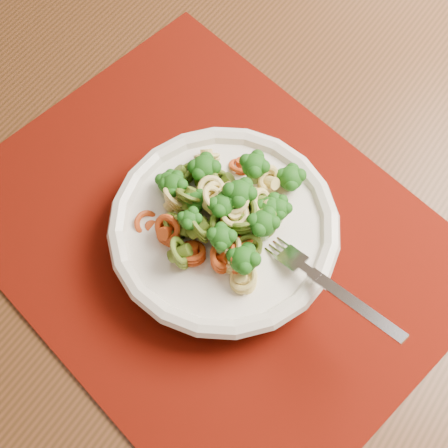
# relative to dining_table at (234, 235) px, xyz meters

# --- Properties ---
(dining_table) EXTENTS (1.63, 1.37, 0.78)m
(dining_table) POSITION_rel_dining_table_xyz_m (0.00, 0.00, 0.00)
(dining_table) COLOR #512B16
(dining_table) RESTS_ON ground
(placemat) EXTENTS (0.64, 0.60, 0.00)m
(placemat) POSITION_rel_dining_table_xyz_m (-0.02, -0.06, 0.11)
(placemat) COLOR #5A0903
(placemat) RESTS_ON dining_table
(pasta_bowl) EXTENTS (0.24, 0.24, 0.05)m
(pasta_bowl) POSITION_rel_dining_table_xyz_m (-0.00, -0.06, 0.14)
(pasta_bowl) COLOR silver
(pasta_bowl) RESTS_ON placemat
(pasta_broccoli_heap) EXTENTS (0.20, 0.20, 0.06)m
(pasta_broccoli_heap) POSITION_rel_dining_table_xyz_m (-0.00, -0.06, 0.16)
(pasta_broccoli_heap) COLOR #CEC065
(pasta_broccoli_heap) RESTS_ON pasta_bowl
(fork) EXTENTS (0.16, 0.12, 0.08)m
(fork) POSITION_rel_dining_table_xyz_m (0.07, -0.08, 0.16)
(fork) COLOR silver
(fork) RESTS_ON pasta_bowl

